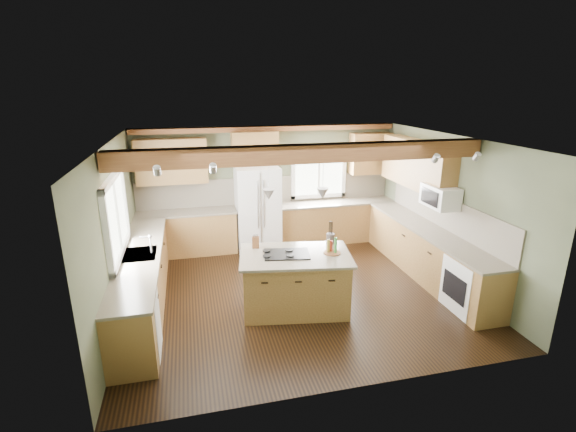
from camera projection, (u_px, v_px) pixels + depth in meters
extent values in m
plane|color=black|center=(296.00, 291.00, 7.22)|extent=(5.60, 5.60, 0.00)
plane|color=silver|center=(297.00, 140.00, 6.44)|extent=(5.60, 5.60, 0.00)
plane|color=#464D36|center=(268.00, 186.00, 9.15)|extent=(5.60, 0.00, 5.60)
plane|color=#464D36|center=(115.00, 233.00, 6.21)|extent=(0.00, 5.00, 5.00)
plane|color=#464D36|center=(448.00, 208.00, 7.45)|extent=(0.00, 5.00, 5.00)
cube|color=#5B2E1A|center=(307.00, 154.00, 5.98)|extent=(5.55, 0.26, 0.26)
cube|color=#5B2E1A|center=(268.00, 129.00, 8.68)|extent=(5.55, 0.20, 0.10)
cube|color=brown|center=(268.00, 190.00, 9.16)|extent=(5.58, 0.03, 0.58)
cube|color=brown|center=(445.00, 213.00, 7.52)|extent=(0.03, 3.70, 0.58)
cube|color=brown|center=(187.00, 233.00, 8.73)|extent=(2.02, 0.60, 0.88)
cube|color=#494136|center=(186.00, 212.00, 8.59)|extent=(2.06, 0.64, 0.04)
cube|color=brown|center=(335.00, 222.00, 9.46)|extent=(2.62, 0.60, 0.88)
cube|color=#494136|center=(336.00, 202.00, 9.32)|extent=(2.66, 0.64, 0.04)
cube|color=brown|center=(143.00, 282.00, 6.58)|extent=(0.60, 3.70, 0.88)
cube|color=#494136|center=(140.00, 255.00, 6.44)|extent=(0.64, 3.74, 0.04)
cube|color=brown|center=(427.00, 253.00, 7.69)|extent=(0.60, 3.70, 0.88)
cube|color=#494136|center=(429.00, 230.00, 7.55)|extent=(0.64, 3.74, 0.04)
cube|color=brown|center=(172.00, 161.00, 8.35)|extent=(1.40, 0.35, 0.90)
cube|color=brown|center=(255.00, 148.00, 8.66)|extent=(0.96, 0.35, 0.70)
cube|color=brown|center=(416.00, 164.00, 8.05)|extent=(0.35, 2.20, 0.90)
cube|color=brown|center=(370.00, 153.00, 9.30)|extent=(0.90, 0.35, 0.90)
cube|color=white|center=(115.00, 216.00, 6.18)|extent=(0.04, 1.60, 1.05)
cube|color=white|center=(318.00, 172.00, 9.31)|extent=(1.10, 0.04, 1.00)
cube|color=#262628|center=(140.00, 255.00, 6.44)|extent=(0.50, 0.65, 0.03)
cylinder|color=#B2B2B7|center=(151.00, 245.00, 6.43)|extent=(0.02, 0.02, 0.28)
cube|color=white|center=(134.00, 327.00, 5.38)|extent=(0.60, 0.60, 0.84)
cube|color=white|center=(471.00, 285.00, 6.49)|extent=(0.60, 0.72, 0.84)
cube|color=white|center=(440.00, 196.00, 7.28)|extent=(0.40, 0.70, 0.38)
cone|color=#B2B2B7|center=(269.00, 194.00, 6.10)|extent=(0.18, 0.18, 0.16)
cone|color=#B2B2B7|center=(323.00, 193.00, 6.15)|extent=(0.18, 0.18, 0.16)
cube|color=white|center=(258.00, 209.00, 8.85)|extent=(0.90, 0.74, 1.80)
cube|color=brown|center=(295.00, 283.00, 6.56)|extent=(1.73, 1.22, 0.88)
cube|color=#494136|center=(295.00, 256.00, 6.42)|extent=(1.85, 1.34, 0.04)
cube|color=black|center=(287.00, 254.00, 6.40)|extent=(0.75, 0.56, 0.02)
cube|color=brown|center=(256.00, 242.00, 6.65)|extent=(0.13, 0.10, 0.18)
cylinder|color=#3F3532|center=(330.00, 239.00, 6.81)|extent=(0.14, 0.14, 0.18)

